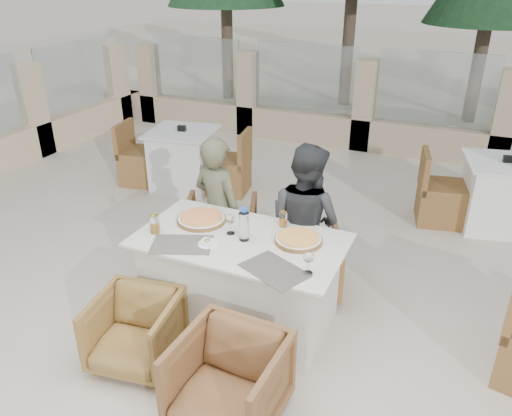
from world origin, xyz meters
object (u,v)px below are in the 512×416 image
at_px(wine_glass_centre, 231,223).
at_px(pizza_left, 201,218).
at_px(olive_dish, 207,242).
at_px(beer_glass_right, 283,219).
at_px(armchair_far_left, 221,231).
at_px(armchair_near_right, 229,382).
at_px(wine_glass_corner, 308,262).
at_px(beer_glass_left, 155,224).
at_px(bg_table_a, 184,159).
at_px(diner_left, 218,211).
at_px(armchair_near_left, 135,331).
at_px(water_bottle, 244,224).
at_px(dining_table, 241,281).
at_px(armchair_far_right, 303,262).
at_px(bg_table_b, 500,195).
at_px(diner_right, 305,222).
at_px(pizza_right, 298,239).

bearing_deg(wine_glass_centre, pizza_left, 164.12).
height_order(wine_glass_centre, olive_dish, wine_glass_centre).
relative_size(beer_glass_right, olive_dish, 1.14).
distance_m(pizza_left, armchair_far_left, 0.83).
bearing_deg(armchair_far_left, armchair_near_right, 98.33).
bearing_deg(olive_dish, armchair_far_left, 113.06).
bearing_deg(wine_glass_corner, beer_glass_left, 177.06).
height_order(olive_dish, bg_table_a, olive_dish).
bearing_deg(armchair_near_right, beer_glass_left, 145.36).
bearing_deg(diner_left, beer_glass_right, 178.33).
xyz_separation_m(wine_glass_centre, diner_left, (-0.37, 0.47, -0.18)).
relative_size(beer_glass_left, diner_left, 0.11).
distance_m(armchair_near_left, armchair_near_right, 0.88).
height_order(water_bottle, bg_table_a, water_bottle).
relative_size(armchair_near_left, armchair_near_right, 0.90).
height_order(dining_table, beer_glass_left, beer_glass_left).
bearing_deg(beer_glass_left, dining_table, 15.15).
bearing_deg(wine_glass_centre, armchair_far_right, 53.11).
xyz_separation_m(pizza_left, bg_table_b, (2.30, 2.53, -0.41)).
height_order(wine_glass_corner, diner_right, diner_right).
relative_size(wine_glass_corner, armchair_far_right, 0.28).
xyz_separation_m(armchair_near_left, armchair_near_right, (0.85, -0.19, 0.03)).
height_order(pizza_right, armchair_far_left, pizza_right).
relative_size(beer_glass_right, armchair_near_right, 0.19).
bearing_deg(armchair_near_left, diner_left, 79.86).
bearing_deg(armchair_near_right, diner_left, 121.89).
relative_size(dining_table, pizza_right, 4.42).
bearing_deg(pizza_left, water_bottle, -16.55).
bearing_deg(wine_glass_corner, beer_glass_right, 125.25).
xyz_separation_m(beer_glass_left, diner_right, (0.97, 0.77, -0.15)).
xyz_separation_m(water_bottle, wine_glass_centre, (-0.14, 0.04, -0.04)).
relative_size(wine_glass_corner, beer_glass_left, 1.24).
distance_m(dining_table, armchair_near_left, 0.90).
height_order(pizza_left, wine_glass_corner, wine_glass_corner).
relative_size(dining_table, wine_glass_centre, 8.70).
bearing_deg(dining_table, diner_right, 61.54).
distance_m(armchair_near_left, diner_left, 1.32).
bearing_deg(pizza_right, wine_glass_corner, -61.52).
bearing_deg(armchair_near_left, armchair_near_right, -21.66).
bearing_deg(diner_right, olive_dish, 75.75).
bearing_deg(dining_table, pizza_right, 17.83).
bearing_deg(beer_glass_right, bg_table_a, 138.18).
xyz_separation_m(pizza_left, diner_left, (-0.06, 0.38, -0.11)).
relative_size(olive_dish, diner_left, 0.08).
height_order(pizza_left, bg_table_a, pizza_left).
height_order(armchair_far_left, armchair_near_left, armchair_far_left).
distance_m(olive_dish, bg_table_a, 2.97).
bearing_deg(armchair_near_left, water_bottle, 45.44).
height_order(water_bottle, armchair_far_left, water_bottle).
bearing_deg(pizza_left, bg_table_a, 125.25).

